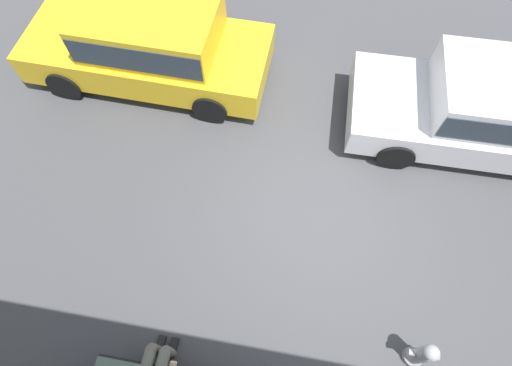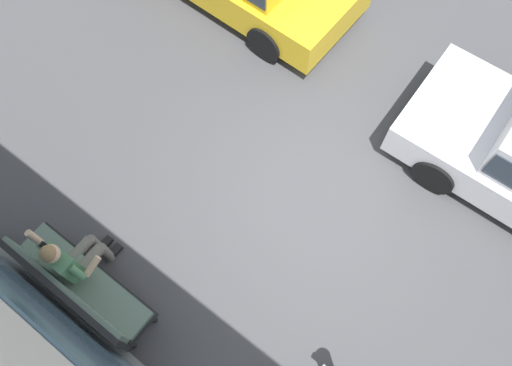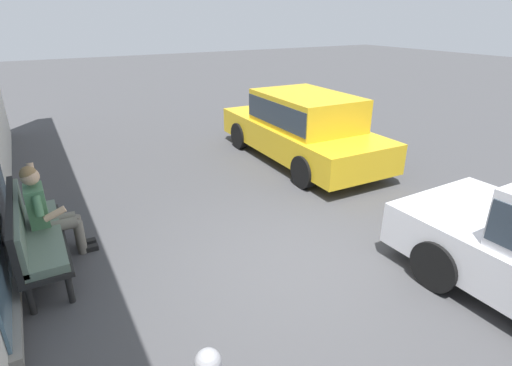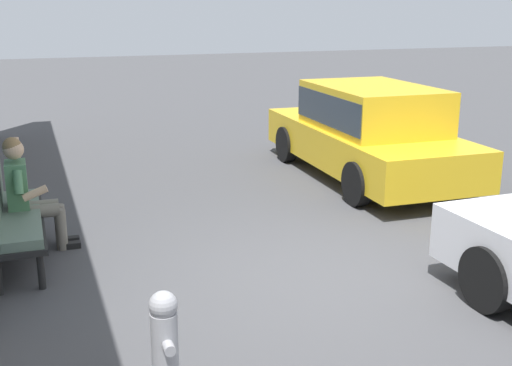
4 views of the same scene
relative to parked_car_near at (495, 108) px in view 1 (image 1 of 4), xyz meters
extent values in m
plane|color=#424244|center=(2.54, 2.03, -0.77)|extent=(60.00, 60.00, 0.00)
cylinder|color=black|center=(5.04, 4.64, -0.59)|extent=(0.07, 0.07, 0.36)
cylinder|color=#6B665B|center=(4.47, 4.59, -0.30)|extent=(0.15, 0.42, 0.15)
cylinder|color=#6B665B|center=(4.47, 4.38, -0.54)|extent=(0.12, 0.12, 0.47)
cube|color=black|center=(4.47, 4.30, -0.74)|extent=(0.10, 0.24, 0.07)
cylinder|color=#6B665B|center=(4.29, 4.38, -0.54)|extent=(0.12, 0.12, 0.47)
cube|color=black|center=(4.29, 4.30, -0.74)|extent=(0.10, 0.24, 0.07)
cube|color=silver|center=(0.08, 0.00, -0.27)|extent=(4.37, 1.81, 0.55)
cube|color=silver|center=(-0.09, 0.00, 0.33)|extent=(2.28, 1.58, 0.64)
cube|color=#28333D|center=(-0.09, 0.00, 0.33)|extent=(2.24, 1.61, 0.45)
cylinder|color=black|center=(1.42, 0.86, -0.47)|extent=(0.61, 0.19, 0.61)
cylinder|color=black|center=(1.44, -0.82, -0.47)|extent=(0.61, 0.19, 0.61)
cube|color=gold|center=(5.96, -0.42, -0.25)|extent=(4.42, 1.86, 0.59)
cube|color=gold|center=(5.79, -0.42, 0.38)|extent=(2.32, 1.59, 0.67)
cube|color=#28333D|center=(5.79, -0.42, 0.38)|extent=(2.27, 1.63, 0.47)
cylinder|color=black|center=(7.34, 0.37, -0.46)|extent=(0.63, 0.20, 0.62)
cylinder|color=black|center=(7.30, -1.29, -0.46)|extent=(0.63, 0.20, 0.62)
cylinder|color=black|center=(4.63, 0.44, -0.46)|extent=(0.63, 0.20, 0.62)
cylinder|color=black|center=(4.58, -1.22, -0.46)|extent=(0.63, 0.20, 0.62)
cylinder|color=slate|center=(1.09, 3.87, -0.72)|extent=(0.26, 0.26, 0.10)
cylinder|color=#99999E|center=(1.09, 3.87, -0.40)|extent=(0.19, 0.19, 0.55)
sphere|color=#99999E|center=(1.09, 3.87, -0.06)|extent=(0.20, 0.20, 0.20)
cylinder|color=#99999E|center=(0.95, 3.87, -0.32)|extent=(0.10, 0.08, 0.08)
cylinder|color=#99999E|center=(1.23, 3.87, -0.32)|extent=(0.10, 0.08, 0.08)
camera|label=1|loc=(3.09, 4.63, 5.12)|focal=28.00mm
camera|label=2|loc=(1.65, 4.63, 5.77)|focal=35.00mm
camera|label=3|loc=(-0.94, 4.63, 2.24)|focal=28.00mm
camera|label=4|loc=(-2.88, 4.63, 1.92)|focal=45.00mm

